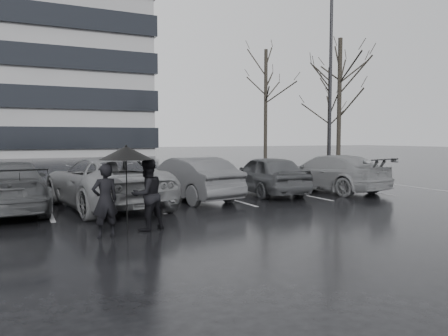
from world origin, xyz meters
TOP-DOWN VIEW (x-y plane):
  - ground at (0.00, 0.00)m, footprint 160.00×160.00m
  - car_main at (2.31, 2.35)m, footprint 1.90×4.21m
  - car_west_a at (-0.68, 2.24)m, footprint 2.29×4.45m
  - car_west_b at (-3.43, 1.88)m, footprint 3.25×5.65m
  - car_west_c at (-5.97, 2.03)m, footprint 2.06×4.83m
  - car_east at (4.86, 2.05)m, footprint 2.89×5.07m
  - pedestrian_left at (-4.14, -2.04)m, footprint 0.61×0.46m
  - pedestrian_right at (-3.19, -1.79)m, footprint 0.92×0.82m
  - umbrella at (-3.67, -1.93)m, footprint 1.11×1.11m
  - lamp_post at (9.47, 7.74)m, footprint 0.52×0.52m
  - stall_stripes at (-0.80, 2.50)m, footprint 19.72×5.00m
  - tree_east at (12.00, 10.00)m, footprint 0.26×0.26m
  - tree_ne at (14.50, 14.00)m, footprint 0.26×0.26m
  - tree_north at (11.00, 17.00)m, footprint 0.26×0.26m

SIDE VIEW (x-z plane):
  - ground at x=0.00m, z-range 0.00..0.00m
  - stall_stripes at x=-0.80m, z-range 0.00..0.00m
  - car_east at x=4.86m, z-range 0.00..1.38m
  - car_west_c at x=-5.97m, z-range 0.00..1.39m
  - car_west_a at x=-0.68m, z-range 0.00..1.40m
  - car_main at x=2.31m, z-range 0.00..1.40m
  - car_west_b at x=-3.43m, z-range 0.00..1.48m
  - pedestrian_left at x=-4.14m, z-range 0.00..1.50m
  - pedestrian_right at x=-3.19m, z-range 0.00..1.58m
  - umbrella at x=-3.67m, z-range 0.77..2.65m
  - tree_ne at x=14.50m, z-range 0.00..7.00m
  - tree_east at x=12.00m, z-range 0.00..8.00m
  - tree_north at x=11.00m, z-range 0.00..8.50m
  - lamp_post at x=9.47m, z-range -0.40..9.13m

